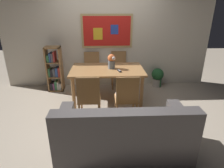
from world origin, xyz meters
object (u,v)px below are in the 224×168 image
object	(u,v)px
dining_table	(107,73)
dining_chair_far_right	(119,67)
flower_vase	(112,61)
tv_remote	(119,71)
dining_chair_near_right	(127,95)
dining_chair_far_left	(92,67)
bookshelf	(55,71)
potted_ivy	(157,77)
dining_chair_near_left	(89,96)
leather_couch	(123,135)

from	to	relation	value
dining_table	dining_chair_far_right	size ratio (longest dim) A/B	1.67
flower_vase	tv_remote	world-z (taller)	flower_vase
dining_chair_near_right	dining_chair_far_left	xyz separation A→B (m)	(-0.69, 1.68, 0.00)
dining_chair_far_right	bookshelf	world-z (taller)	bookshelf
dining_chair_near_right	tv_remote	bearing A→B (deg)	96.46
dining_chair_far_right	dining_chair_far_left	xyz separation A→B (m)	(-0.69, -0.04, 0.00)
bookshelf	dining_chair_near_right	bearing A→B (deg)	-43.87
dining_table	potted_ivy	xyz separation A→B (m)	(1.33, 0.82, -0.41)
dining_chair_near_left	potted_ivy	world-z (taller)	dining_chair_near_left
bookshelf	leather_couch	bearing A→B (deg)	-58.07
dining_chair_far_right	flower_vase	distance (m)	0.95
dining_table	dining_chair_near_left	distance (m)	0.92
dining_table	flower_vase	xyz separation A→B (m)	(0.09, 0.01, 0.26)
dining_chair_near_left	flower_vase	distance (m)	1.03
dining_chair_far_right	bookshelf	size ratio (longest dim) A/B	0.83
dining_chair_near_left	dining_chair_far_right	size ratio (longest dim) A/B	1.00
dining_table	dining_chair_near_right	xyz separation A→B (m)	(0.32, -0.86, -0.12)
dining_chair_near_right	bookshelf	distance (m)	2.20
leather_couch	flower_vase	distance (m)	1.79
dining_chair_near_right	potted_ivy	distance (m)	1.98
dining_chair_far_left	dining_chair_far_right	bearing A→B (deg)	3.31
leather_couch	tv_remote	distance (m)	1.55
leather_couch	tv_remote	bearing A→B (deg)	87.83
dining_chair_far_left	dining_chair_near_left	bearing A→B (deg)	-88.63
potted_ivy	flower_vase	size ratio (longest dim) A/B	1.57
dining_chair_near_right	dining_chair_far_left	distance (m)	1.82
tv_remote	potted_ivy	bearing A→B (deg)	42.61
dining_chair_far_left	leather_couch	bearing A→B (deg)	-77.30
leather_couch	potted_ivy	distance (m)	2.74
dining_chair_far_right	flower_vase	world-z (taller)	flower_vase
dining_chair_far_left	bookshelf	bearing A→B (deg)	-170.48
dining_table	dining_chair_far_left	world-z (taller)	dining_chair_far_left
dining_chair_far_right	leather_couch	world-z (taller)	dining_chair_far_right
bookshelf	flower_vase	distance (m)	1.57
dining_chair_far_right	tv_remote	world-z (taller)	dining_chair_far_right
leather_couch	dining_chair_near_right	bearing A→B (deg)	80.71
dining_chair_far_left	leather_couch	distance (m)	2.56
dining_chair_near_right	leather_couch	xyz separation A→B (m)	(-0.13, -0.81, -0.22)
dining_chair_far_right	tv_remote	distance (m)	1.07
dining_chair_near_right	dining_chair_near_left	xyz separation A→B (m)	(-0.65, 0.02, 0.00)
dining_table	dining_chair_near_right	bearing A→B (deg)	-69.78
dining_chair_near_right	flower_vase	world-z (taller)	flower_vase
dining_chair_far_right	flower_vase	size ratio (longest dim) A/B	2.97
flower_vase	potted_ivy	bearing A→B (deg)	32.99
flower_vase	bookshelf	bearing A→B (deg)	154.43
dining_chair_far_left	bookshelf	xyz separation A→B (m)	(-0.90, -0.15, -0.04)
dining_chair_near_right	leather_couch	size ratio (longest dim) A/B	0.51
potted_ivy	flower_vase	world-z (taller)	flower_vase
dining_chair_near_right	bookshelf	bearing A→B (deg)	136.13
potted_ivy	flower_vase	bearing A→B (deg)	-147.01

